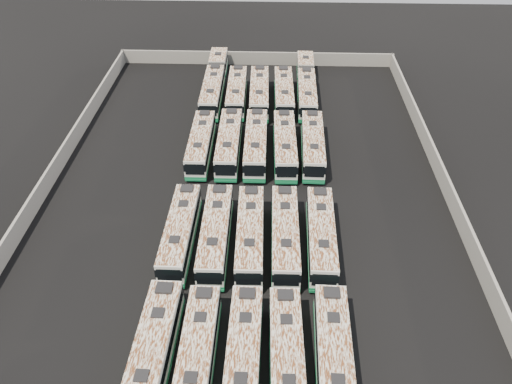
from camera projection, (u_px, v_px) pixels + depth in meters
name	position (u px, v px, depth m)	size (l,w,h in m)	color
ground	(245.00, 200.00, 55.02)	(140.00, 140.00, 0.00)	black
perimeter_wall	(245.00, 193.00, 54.35)	(45.20, 73.20, 2.20)	gray
bus_front_far_left	(153.00, 354.00, 37.61)	(2.88, 12.46, 3.50)	silver
bus_front_left	(197.00, 357.00, 37.52)	(2.57, 11.88, 3.35)	silver
bus_front_center	(243.00, 358.00, 37.47)	(2.64, 11.92, 3.35)	silver
bus_front_right	(287.00, 359.00, 37.36)	(2.79, 11.90, 3.34)	silver
bus_front_far_right	(334.00, 359.00, 37.36)	(2.89, 12.24, 3.43)	silver
bus_midfront_far_left	(180.00, 232.00, 48.45)	(2.60, 11.92, 3.36)	silver
bus_midfront_left	(216.00, 234.00, 48.21)	(2.67, 12.18, 3.43)	silver
bus_midfront_center	(250.00, 235.00, 48.13)	(2.77, 12.04, 3.38)	silver
bus_midfront_right	(285.00, 235.00, 48.07)	(2.67, 12.15, 3.42)	silver
bus_midfront_far_right	(321.00, 236.00, 48.01)	(2.81, 12.03, 3.37)	silver
bus_midback_far_left	(201.00, 144.00, 61.04)	(2.59, 11.86, 3.34)	silver
bus_midback_left	(229.00, 143.00, 61.00)	(2.71, 12.39, 3.49)	silver
bus_midback_center	(256.00, 144.00, 60.91)	(2.66, 12.34, 3.48)	silver
bus_midback_right	(285.00, 145.00, 60.72)	(2.86, 12.32, 3.46)	silver
bus_midback_far_right	(313.00, 145.00, 60.73)	(2.88, 12.24, 3.43)	silver
bus_back_far_left	(215.00, 82.00, 74.41)	(2.83, 19.35, 3.51)	silver
bus_back_left	(237.00, 92.00, 71.79)	(2.75, 12.17, 3.42)	silver
bus_back_center	(259.00, 93.00, 71.52)	(2.85, 12.45, 3.50)	silver
bus_back_right	(284.00, 93.00, 71.57)	(2.81, 12.25, 3.44)	silver
bus_back_far_right	(306.00, 84.00, 73.90)	(2.82, 18.52, 3.35)	silver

